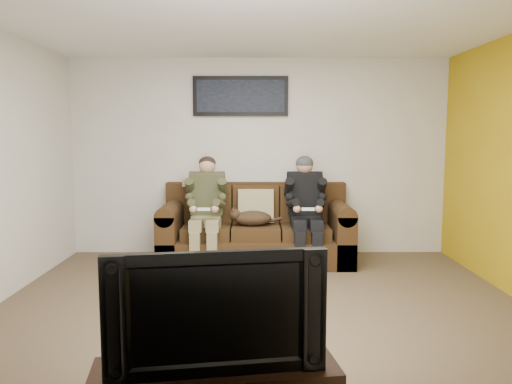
{
  "coord_description": "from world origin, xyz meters",
  "views": [
    {
      "loc": [
        -0.06,
        -4.43,
        1.6
      ],
      "look_at": [
        -0.05,
        1.2,
        0.95
      ],
      "focal_mm": 35.0,
      "sensor_mm": 36.0,
      "label": 1
    }
  ],
  "objects_px": {
    "cat": "(251,218)",
    "television": "(215,307)",
    "framed_poster": "(241,96)",
    "sofa": "(256,232)",
    "person_right": "(305,203)",
    "person_left": "(206,204)"
  },
  "relations": [
    {
      "from": "sofa",
      "to": "person_right",
      "type": "bearing_deg",
      "value": -18.0
    },
    {
      "from": "person_right",
      "to": "television",
      "type": "bearing_deg",
      "value": -103.03
    },
    {
      "from": "person_left",
      "to": "framed_poster",
      "type": "height_order",
      "value": "framed_poster"
    },
    {
      "from": "person_left",
      "to": "cat",
      "type": "xyz_separation_m",
      "value": [
        0.55,
        0.03,
        -0.18
      ]
    },
    {
      "from": "person_right",
      "to": "cat",
      "type": "height_order",
      "value": "person_right"
    },
    {
      "from": "cat",
      "to": "person_left",
      "type": "bearing_deg",
      "value": -176.76
    },
    {
      "from": "person_left",
      "to": "cat",
      "type": "relative_size",
      "value": 2.02
    },
    {
      "from": "cat",
      "to": "television",
      "type": "height_order",
      "value": "television"
    },
    {
      "from": "person_right",
      "to": "framed_poster",
      "type": "relative_size",
      "value": 1.07
    },
    {
      "from": "cat",
      "to": "framed_poster",
      "type": "bearing_deg",
      "value": 104.42
    },
    {
      "from": "sofa",
      "to": "person_left",
      "type": "height_order",
      "value": "person_left"
    },
    {
      "from": "sofa",
      "to": "framed_poster",
      "type": "bearing_deg",
      "value": 117.66
    },
    {
      "from": "person_left",
      "to": "framed_poster",
      "type": "bearing_deg",
      "value": 54.75
    },
    {
      "from": "television",
      "to": "person_right",
      "type": "bearing_deg",
      "value": 68.11
    },
    {
      "from": "sofa",
      "to": "television",
      "type": "bearing_deg",
      "value": -93.32
    },
    {
      "from": "sofa",
      "to": "cat",
      "type": "relative_size",
      "value": 3.59
    },
    {
      "from": "person_left",
      "to": "television",
      "type": "xyz_separation_m",
      "value": [
        0.39,
        -3.59,
        -0.03
      ]
    },
    {
      "from": "framed_poster",
      "to": "television",
      "type": "xyz_separation_m",
      "value": [
        -0.02,
        -4.17,
        -1.38
      ]
    },
    {
      "from": "person_left",
      "to": "cat",
      "type": "height_order",
      "value": "person_left"
    },
    {
      "from": "person_right",
      "to": "television",
      "type": "relative_size",
      "value": 1.21
    },
    {
      "from": "sofa",
      "to": "person_right",
      "type": "relative_size",
      "value": 1.77
    },
    {
      "from": "cat",
      "to": "television",
      "type": "relative_size",
      "value": 0.6
    }
  ]
}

